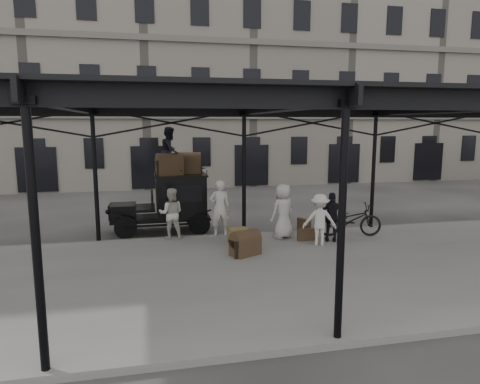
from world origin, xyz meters
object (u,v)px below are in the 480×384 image
(taxi, at_px, (172,200))
(steamer_trunk_platform, at_px, (245,245))
(porter_left, at_px, (220,208))
(porter_official, at_px, (332,217))
(steamer_trunk_roof_near, at_px, (169,166))
(bicycle, at_px, (350,220))

(taxi, height_order, steamer_trunk_platform, taxi)
(porter_left, height_order, porter_official, porter_left)
(porter_left, distance_m, steamer_trunk_roof_near, 2.47)
(taxi, height_order, porter_official, taxi)
(porter_left, xyz_separation_m, steamer_trunk_platform, (0.36, -2.40, -0.67))
(steamer_trunk_roof_near, bearing_deg, steamer_trunk_platform, -74.36)
(taxi, bearing_deg, bicycle, -22.83)
(taxi, bearing_deg, porter_left, -43.63)
(bicycle, xyz_separation_m, steamer_trunk_roof_near, (-6.04, 2.26, 1.79))
(steamer_trunk_platform, bearing_deg, steamer_trunk_roof_near, 92.66)
(porter_left, xyz_separation_m, bicycle, (4.40, -1.03, -0.41))
(steamer_trunk_roof_near, relative_size, steamer_trunk_platform, 1.07)
(porter_left, xyz_separation_m, porter_official, (3.49, -1.55, -0.16))
(bicycle, bearing_deg, steamer_trunk_platform, 119.69)
(steamer_trunk_platform, bearing_deg, porter_left, 72.42)
(porter_left, distance_m, porter_official, 3.83)
(steamer_trunk_platform, bearing_deg, taxi, 90.14)
(porter_official, xyz_separation_m, steamer_trunk_platform, (-3.13, -0.84, -0.51))
(porter_official, relative_size, steamer_trunk_platform, 1.93)
(porter_official, relative_size, bicycle, 0.75)
(taxi, distance_m, steamer_trunk_roof_near, 1.34)
(taxi, height_order, porter_left, taxi)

